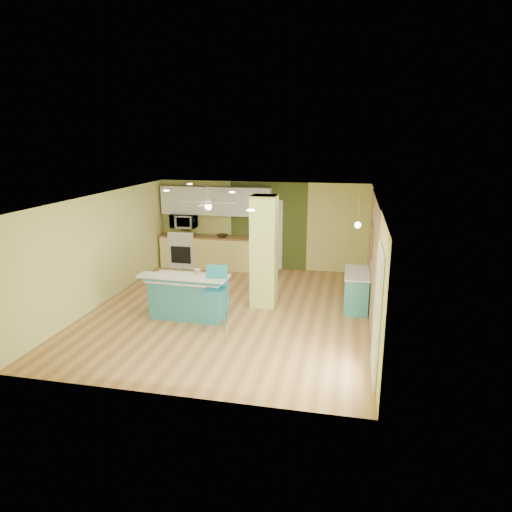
% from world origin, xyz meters
% --- Properties ---
extents(floor, '(6.00, 7.00, 0.01)m').
position_xyz_m(floor, '(0.00, 0.00, -0.01)').
color(floor, '#9A6635').
rests_on(floor, ground).
extents(ceiling, '(6.00, 7.00, 0.01)m').
position_xyz_m(ceiling, '(0.00, 0.00, 2.50)').
color(ceiling, white).
rests_on(ceiling, wall_back).
extents(wall_back, '(6.00, 0.01, 2.50)m').
position_xyz_m(wall_back, '(0.00, 3.50, 1.25)').
color(wall_back, '#D9D874').
rests_on(wall_back, floor).
extents(wall_front, '(6.00, 0.01, 2.50)m').
position_xyz_m(wall_front, '(0.00, -3.50, 1.25)').
color(wall_front, '#D9D874').
rests_on(wall_front, floor).
extents(wall_left, '(0.01, 7.00, 2.50)m').
position_xyz_m(wall_left, '(-3.00, 0.00, 1.25)').
color(wall_left, '#D9D874').
rests_on(wall_left, floor).
extents(wall_right, '(0.01, 7.00, 2.50)m').
position_xyz_m(wall_right, '(3.00, 0.00, 1.25)').
color(wall_right, '#D9D874').
rests_on(wall_right, floor).
extents(wood_panel, '(0.02, 3.40, 2.50)m').
position_xyz_m(wood_panel, '(2.99, 0.60, 1.25)').
color(wood_panel, '#8C6E50').
rests_on(wood_panel, floor).
extents(olive_accent, '(2.20, 0.02, 2.50)m').
position_xyz_m(olive_accent, '(0.20, 3.49, 1.25)').
color(olive_accent, '#455120').
rests_on(olive_accent, floor).
extents(interior_door, '(0.82, 0.05, 2.00)m').
position_xyz_m(interior_door, '(0.20, 3.46, 1.00)').
color(interior_door, white).
rests_on(interior_door, floor).
extents(french_door, '(0.04, 1.08, 2.10)m').
position_xyz_m(french_door, '(2.97, -2.30, 1.05)').
color(french_door, white).
rests_on(french_door, floor).
extents(column, '(0.55, 0.55, 2.50)m').
position_xyz_m(column, '(0.65, 0.50, 1.25)').
color(column, '#C7D562').
rests_on(column, floor).
extents(kitchen_run, '(3.25, 0.63, 0.94)m').
position_xyz_m(kitchen_run, '(-1.30, 3.20, 0.47)').
color(kitchen_run, '#EEDF7D').
rests_on(kitchen_run, floor).
extents(stove, '(0.76, 0.66, 1.08)m').
position_xyz_m(stove, '(-2.25, 3.19, 0.46)').
color(stove, white).
rests_on(stove, floor).
extents(upper_cabinets, '(3.20, 0.34, 0.80)m').
position_xyz_m(upper_cabinets, '(-1.30, 3.32, 1.95)').
color(upper_cabinets, silver).
rests_on(upper_cabinets, wall_back).
extents(microwave, '(0.70, 0.48, 0.39)m').
position_xyz_m(microwave, '(-2.25, 3.20, 1.35)').
color(microwave, white).
rests_on(microwave, wall_back).
extents(ceiling_fan, '(1.41, 1.41, 0.61)m').
position_xyz_m(ceiling_fan, '(-1.10, 2.00, 2.08)').
color(ceiling_fan, white).
rests_on(ceiling_fan, ceiling).
extents(pendant_lamp, '(0.14, 0.14, 0.69)m').
position_xyz_m(pendant_lamp, '(2.65, 0.75, 1.88)').
color(pendant_lamp, silver).
rests_on(pendant_lamp, ceiling).
extents(wall_decor, '(0.03, 0.90, 0.70)m').
position_xyz_m(wall_decor, '(2.96, 0.80, 1.55)').
color(wall_decor, brown).
rests_on(wall_decor, wood_panel).
extents(peninsula, '(1.85, 1.01, 0.98)m').
position_xyz_m(peninsula, '(-0.78, -0.49, 0.45)').
color(peninsula, teal).
rests_on(peninsula, floor).
extents(bar_stool, '(0.47, 0.47, 1.26)m').
position_xyz_m(bar_stool, '(-0.04, -0.90, 0.84)').
color(bar_stool, teal).
rests_on(bar_stool, floor).
extents(side_counter, '(0.54, 1.27, 0.82)m').
position_xyz_m(side_counter, '(2.70, 0.77, 0.41)').
color(side_counter, teal).
rests_on(side_counter, floor).
extents(fruit_bowl, '(0.41, 0.41, 0.08)m').
position_xyz_m(fruit_bowl, '(-1.07, 3.15, 0.98)').
color(fruit_bowl, '#342415').
rests_on(fruit_bowl, kitchen_run).
extents(canister, '(0.13, 0.13, 0.16)m').
position_xyz_m(canister, '(-0.62, -0.34, 0.93)').
color(canister, gold).
rests_on(canister, peninsula).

